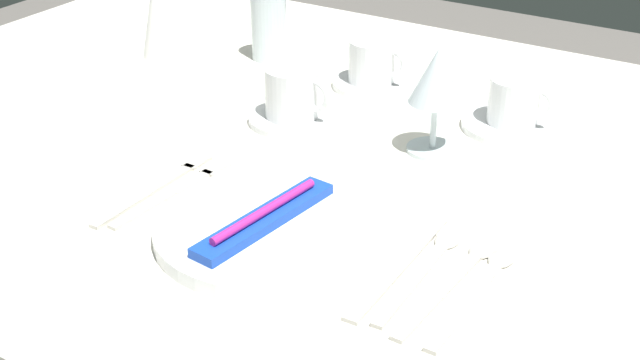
{
  "coord_description": "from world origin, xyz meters",
  "views": [
    {
      "loc": [
        0.48,
        -0.95,
        1.28
      ],
      "look_at": [
        -0.03,
        -0.12,
        0.76
      ],
      "focal_mm": 49.48,
      "sensor_mm": 36.0,
      "label": 1
    }
  ],
  "objects": [
    {
      "name": "dining_table",
      "position": [
        0.0,
        0.0,
        0.66
      ],
      "size": [
        1.8,
        1.11,
        0.74
      ],
      "color": "silver",
      "rests_on": "ground"
    },
    {
      "name": "dinner_plate",
      "position": [
        -0.03,
        -0.24,
        0.75
      ],
      "size": [
        0.26,
        0.26,
        0.02
      ],
      "primitive_type": "cylinder",
      "color": "white",
      "rests_on": "dining_table"
    },
    {
      "name": "toothbrush_package",
      "position": [
        -0.03,
        -0.24,
        0.77
      ],
      "size": [
        0.06,
        0.21,
        0.02
      ],
      "color": "blue",
      "rests_on": "dinner_plate"
    },
    {
      "name": "fork_outer",
      "position": [
        -0.19,
        -0.21,
        0.74
      ],
      "size": [
        0.03,
        0.21,
        0.0
      ],
      "color": "beige",
      "rests_on": "dining_table"
    },
    {
      "name": "fork_inner",
      "position": [
        -0.21,
        -0.22,
        0.74
      ],
      "size": [
        0.02,
        0.22,
        0.0
      ],
      "color": "beige",
      "rests_on": "dining_table"
    },
    {
      "name": "dinner_knife",
      "position": [
        0.13,
        -0.22,
        0.74
      ],
      "size": [
        0.02,
        0.24,
        0.0
      ],
      "color": "beige",
      "rests_on": "dining_table"
    },
    {
      "name": "spoon_soup",
      "position": [
        0.16,
        -0.2,
        0.74
      ],
      "size": [
        0.03,
        0.21,
        0.01
      ],
      "color": "beige",
      "rests_on": "dining_table"
    },
    {
      "name": "spoon_dessert",
      "position": [
        0.19,
        -0.2,
        0.74
      ],
      "size": [
        0.03,
        0.22,
        0.01
      ],
      "color": "beige",
      "rests_on": "dining_table"
    },
    {
      "name": "spoon_tea",
      "position": [
        0.22,
        -0.2,
        0.74
      ],
      "size": [
        0.03,
        0.21,
        0.01
      ],
      "color": "beige",
      "rests_on": "dining_table"
    },
    {
      "name": "saucer_left",
      "position": [
        -0.15,
        0.22,
        0.74
      ],
      "size": [
        0.13,
        0.13,
        0.01
      ],
      "primitive_type": "cylinder",
      "color": "white",
      "rests_on": "dining_table"
    },
    {
      "name": "coffee_cup_left",
      "position": [
        -0.14,
        0.22,
        0.78
      ],
      "size": [
        0.1,
        0.07,
        0.07
      ],
      "color": "white",
      "rests_on": "saucer_left"
    },
    {
      "name": "saucer_right",
      "position": [
        0.1,
        0.19,
        0.74
      ],
      "size": [
        0.14,
        0.14,
        0.01
      ],
      "primitive_type": "cylinder",
      "color": "white",
      "rests_on": "dining_table"
    },
    {
      "name": "coffee_cup_right",
      "position": [
        0.11,
        0.19,
        0.78
      ],
      "size": [
        0.1,
        0.07,
        0.07
      ],
      "color": "white",
      "rests_on": "saucer_right"
    },
    {
      "name": "saucer_far",
      "position": [
        -0.18,
        0.04,
        0.74
      ],
      "size": [
        0.13,
        0.13,
        0.01
      ],
      "primitive_type": "cylinder",
      "color": "white",
      "rests_on": "dining_table"
    },
    {
      "name": "coffee_cup_far",
      "position": [
        -0.18,
        0.04,
        0.79
      ],
      "size": [
        0.1,
        0.08,
        0.07
      ],
      "color": "white",
      "rests_on": "saucer_far"
    },
    {
      "name": "wine_glass_left",
      "position": [
        0.04,
        0.06,
        0.84
      ],
      "size": [
        0.07,
        0.07,
        0.15
      ],
      "color": "silver",
      "rests_on": "dining_table"
    },
    {
      "name": "drink_tumbler",
      "position": [
        -0.36,
        0.25,
        0.79
      ],
      "size": [
        0.06,
        0.06,
        0.12
      ],
      "color": "silver",
      "rests_on": "dining_table"
    },
    {
      "name": "napkin_folded",
      "position": [
        -0.53,
        0.15,
        0.82
      ],
      "size": [
        0.07,
        0.07,
        0.17
      ],
      "primitive_type": "cone",
      "color": "white",
      "rests_on": "dining_table"
    }
  ]
}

